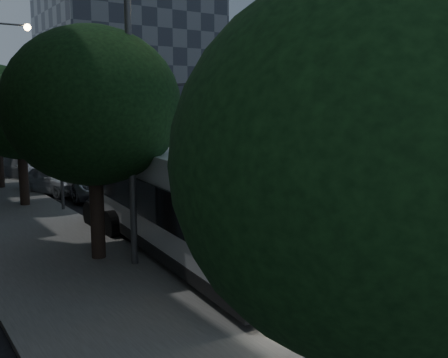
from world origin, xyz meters
name	(u,v)px	position (x,y,z in m)	size (l,w,h in m)	color
ground	(298,245)	(0.00, 0.00, 0.00)	(120.00, 120.00, 0.00)	black
tram_rails	(132,173)	(2.50, 20.00, 0.01)	(4.52, 90.00, 0.02)	gray
overhead_wires	(17,127)	(-4.97, 20.00, 3.47)	(2.23, 90.00, 6.00)	black
building_distant_right	(129,52)	(18.00, 55.00, 12.00)	(22.00, 18.00, 24.00)	#393F49
trolleybus	(176,198)	(-3.88, 1.82, 1.83)	(3.91, 13.39, 5.63)	white
pickup_silver	(92,180)	(-2.82, 13.14, 0.87)	(2.88, 6.25, 1.74)	#A9ABB0
car_white_a	(54,180)	(-4.30, 15.01, 0.78)	(1.84, 4.58, 1.56)	silver
car_white_b	(26,168)	(-4.30, 21.40, 0.72)	(2.01, 4.94, 1.43)	silver
car_white_c	(16,164)	(-4.30, 24.50, 0.68)	(1.43, 4.10, 1.35)	silver
car_white_d	(12,152)	(-2.70, 33.51, 0.70)	(1.65, 4.09, 1.39)	white
tree_0	(389,165)	(-7.00, -8.99, 4.32)	(5.12, 5.12, 6.64)	#2E2019
tree_1	(93,107)	(-6.50, 2.20, 4.89)	(5.35, 5.35, 7.31)	#2E2019
tree_2	(20,116)	(-6.50, 12.07, 4.34)	(4.49, 4.49, 6.38)	#2E2019
streetlamp_near	(142,80)	(-5.40, 1.02, 5.66)	(2.28, 0.44, 9.33)	#58585A
streetlamp_far	(2,84)	(-5.38, 21.62, 6.14)	(2.47, 0.44, 10.22)	#58585A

